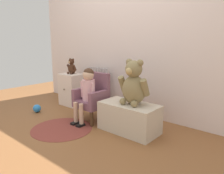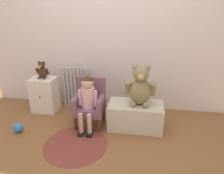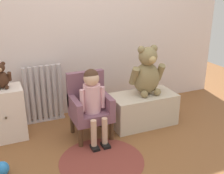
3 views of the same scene
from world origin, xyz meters
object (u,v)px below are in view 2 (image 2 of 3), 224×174
at_px(radiator, 76,87).
at_px(small_dresser, 45,95).
at_px(low_bench, 135,116).
at_px(child_armchair, 90,102).
at_px(large_teddy_bear, 140,87).
at_px(floor_rug, 76,144).
at_px(small_teddy_bear, 42,71).
at_px(child_figure, 88,95).
at_px(toy_ball, 19,128).

bearing_deg(radiator, small_dresser, -152.51).
bearing_deg(small_dresser, low_bench, -10.83).
bearing_deg(child_armchair, radiator, 127.07).
xyz_separation_m(large_teddy_bear, floor_rug, (-0.73, -0.51, -0.58)).
xyz_separation_m(large_teddy_bear, small_teddy_bear, (-1.45, 0.26, 0.07)).
xyz_separation_m(small_teddy_bear, floor_rug, (0.72, -0.77, -0.65)).
xyz_separation_m(child_armchair, small_teddy_bear, (-0.79, 0.28, 0.32)).
relative_size(small_teddy_bear, floor_rug, 0.34).
relative_size(child_armchair, child_figure, 0.89).
distance_m(small_teddy_bear, toy_ball, 0.87).
xyz_separation_m(small_dresser, floor_rug, (0.73, -0.76, -0.26)).
distance_m(child_armchair, small_teddy_bear, 0.89).
bearing_deg(child_armchair, low_bench, -0.28).
height_order(small_teddy_bear, toy_ball, small_teddy_bear).
bearing_deg(floor_rug, child_armchair, 82.61).
xyz_separation_m(small_dresser, toy_ball, (-0.09, -0.62, -0.21)).
distance_m(low_bench, small_teddy_bear, 1.51).
relative_size(large_teddy_bear, toy_ball, 4.42).
relative_size(child_figure, large_teddy_bear, 1.37).
height_order(child_armchair, large_teddy_bear, large_teddy_bear).
bearing_deg(small_teddy_bear, small_dresser, -128.38).
bearing_deg(small_dresser, floor_rug, -46.19).
bearing_deg(large_teddy_bear, small_dresser, 170.20).
bearing_deg(small_teddy_bear, child_armchair, -19.53).
bearing_deg(low_bench, floor_rug, -144.18).
bearing_deg(child_figure, small_teddy_bear, 153.91).
bearing_deg(large_teddy_bear, floor_rug, -144.91).
height_order(large_teddy_bear, small_teddy_bear, large_teddy_bear).
bearing_deg(child_armchair, child_figure, -90.00).
relative_size(radiator, small_teddy_bear, 2.51).
distance_m(child_figure, low_bench, 0.69).
relative_size(large_teddy_bear, floor_rug, 0.70).
xyz_separation_m(child_armchair, floor_rug, (-0.06, -0.49, -0.32)).
xyz_separation_m(child_figure, floor_rug, (-0.06, -0.39, -0.47)).
relative_size(small_dresser, low_bench, 0.75).
bearing_deg(child_figure, small_dresser, 154.86).
distance_m(radiator, small_teddy_bear, 0.57).
bearing_deg(small_teddy_bear, radiator, 26.74).
distance_m(small_dresser, small_teddy_bear, 0.38).
bearing_deg(low_bench, child_figure, -170.53).
height_order(large_teddy_bear, toy_ball, large_teddy_bear).
bearing_deg(large_teddy_bear, low_bench, -157.63).
bearing_deg(radiator, small_teddy_bear, -153.26).
bearing_deg(large_teddy_bear, toy_ball, -166.75).
bearing_deg(radiator, large_teddy_bear, -24.65).
height_order(child_figure, low_bench, child_figure).
xyz_separation_m(small_dresser, small_teddy_bear, (0.01, 0.01, 0.38)).
height_order(child_figure, floor_rug, child_figure).
bearing_deg(small_teddy_bear, child_figure, -26.09).
bearing_deg(radiator, child_figure, -58.17).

